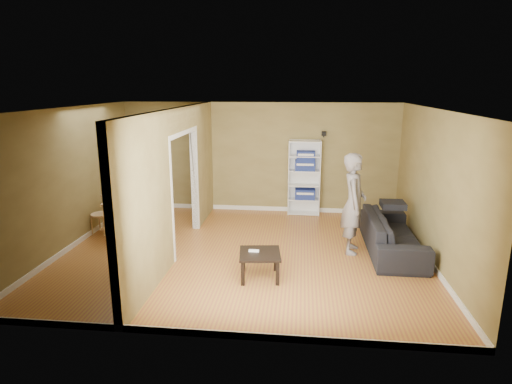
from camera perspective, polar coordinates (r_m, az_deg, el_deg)
room_shell at (r=7.53m, az=-1.68°, el=1.15°), size 6.50×6.50×6.50m
partition at (r=7.79m, az=-10.46°, el=1.34°), size 0.22×5.50×2.60m
wall_speaker at (r=10.03m, az=9.03°, el=7.71°), size 0.10×0.10×0.10m
sofa at (r=8.23m, az=17.76°, el=-4.65°), size 2.30×1.00×0.87m
person at (r=7.84m, az=12.95°, el=-0.40°), size 0.84×0.68×2.15m
bookshelf at (r=10.10m, az=6.44°, el=1.94°), size 0.74×0.32×1.75m
paper_box_navy_a at (r=10.14m, az=6.56°, el=-0.24°), size 0.46×0.30×0.24m
paper_box_navy_b at (r=9.99m, az=6.56°, el=3.56°), size 0.46×0.30×0.24m
paper_box_navy_c at (r=9.96m, az=6.65°, el=4.72°), size 0.42×0.27×0.22m
coffee_table at (r=6.81m, az=0.52°, el=-8.59°), size 0.64×0.64×0.42m
game_controller at (r=6.82m, az=-0.29°, el=-7.84°), size 0.16×0.04×0.03m
dining_table at (r=8.92m, az=-15.49°, el=-1.38°), size 1.22×0.82×0.77m
chair_left at (r=9.33m, az=-20.01°, el=-2.66°), size 0.45×0.45×0.87m
chair_near at (r=8.43m, az=-16.66°, el=-4.15°), size 0.45×0.45×0.87m
chair_far at (r=9.55m, az=-14.02°, el=-1.35°), size 0.57×0.57×1.03m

